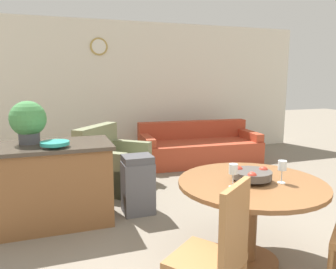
% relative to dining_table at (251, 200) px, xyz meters
% --- Properties ---
extents(wall_back, '(8.00, 0.09, 2.70)m').
position_rel_dining_table_xyz_m(wall_back, '(-0.21, 4.33, 0.78)').
color(wall_back, silver).
rests_on(wall_back, ground_plane).
extents(dining_table, '(1.24, 1.24, 0.74)m').
position_rel_dining_table_xyz_m(dining_table, '(0.00, 0.00, 0.00)').
color(dining_table, brown).
rests_on(dining_table, ground_plane).
extents(dining_chair_near_left, '(0.59, 0.59, 0.99)m').
position_rel_dining_table_xyz_m(dining_chair_near_left, '(-0.62, -0.58, -0.04)').
color(dining_chair_near_left, '#9E6B3D').
rests_on(dining_chair_near_left, ground_plane).
extents(fruit_bowl, '(0.33, 0.33, 0.12)m').
position_rel_dining_table_xyz_m(fruit_bowl, '(-0.00, 0.00, 0.23)').
color(fruit_bowl, '#4C4742').
rests_on(fruit_bowl, dining_table).
extents(wine_glass_left, '(0.07, 0.07, 0.19)m').
position_rel_dining_table_xyz_m(wine_glass_left, '(-0.23, -0.08, 0.31)').
color(wine_glass_left, silver).
rests_on(wine_glass_left, dining_table).
extents(wine_glass_right, '(0.07, 0.07, 0.19)m').
position_rel_dining_table_xyz_m(wine_glass_right, '(0.21, -0.12, 0.31)').
color(wine_glass_right, silver).
rests_on(wine_glass_right, dining_table).
extents(kitchen_island, '(1.38, 0.75, 0.90)m').
position_rel_dining_table_xyz_m(kitchen_island, '(-1.64, 1.42, -0.12)').
color(kitchen_island, brown).
rests_on(kitchen_island, ground_plane).
extents(teal_bowl, '(0.29, 0.29, 0.06)m').
position_rel_dining_table_xyz_m(teal_bowl, '(-1.55, 1.23, 0.36)').
color(teal_bowl, teal).
rests_on(teal_bowl, kitchen_island).
extents(potted_plant, '(0.38, 0.38, 0.46)m').
position_rel_dining_table_xyz_m(potted_plant, '(-1.81, 1.53, 0.57)').
color(potted_plant, '#4C4C51').
rests_on(potted_plant, kitchen_island).
extents(trash_bin, '(0.36, 0.31, 0.70)m').
position_rel_dining_table_xyz_m(trash_bin, '(-0.65, 1.38, -0.23)').
color(trash_bin, '#56565B').
rests_on(trash_bin, ground_plane).
extents(couch, '(2.26, 1.13, 0.75)m').
position_rel_dining_table_xyz_m(couch, '(1.03, 3.31, -0.31)').
color(couch, '#B24228').
rests_on(couch, ground_plane).
extents(armchair, '(1.23, 1.24, 0.90)m').
position_rel_dining_table_xyz_m(armchair, '(-0.76, 2.42, -0.27)').
color(armchair, '#7A7F5B').
rests_on(armchair, ground_plane).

